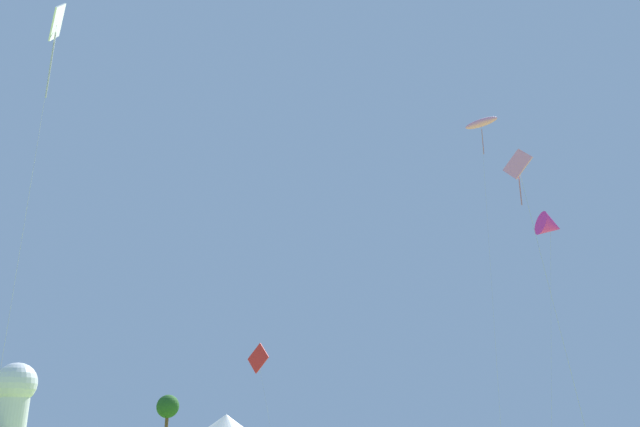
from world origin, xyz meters
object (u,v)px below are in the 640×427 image
object	(u,v)px
kite_pink_parafoil	(481,123)
kite_red_diamond	(258,358)
kite_magenta_delta	(550,226)
observatory_dome	(14,394)
kite_white_diamond	(56,28)
tree_distant_left	(168,407)
festival_tent_right	(226,426)
kite_pink_diamond	(519,169)

from	to	relation	value
kite_pink_parafoil	kite_red_diamond	distance (m)	32.85
kite_magenta_delta	observatory_dome	world-z (taller)	kite_magenta_delta
kite_white_diamond	tree_distant_left	bearing A→B (deg)	102.36
observatory_dome	tree_distant_left	bearing A→B (deg)	-20.32
kite_red_diamond	festival_tent_right	xyz separation A→B (m)	(-4.17, 3.94, -6.57)
kite_red_diamond	kite_magenta_delta	size ratio (longest dim) A/B	0.45
kite_white_diamond	observatory_dome	world-z (taller)	kite_white_diamond
kite_red_diamond	kite_white_diamond	xyz separation A→B (m)	(-4.95, -33.68, 16.31)
kite_white_diamond	kite_pink_diamond	bearing A→B (deg)	3.43
observatory_dome	kite_magenta_delta	bearing A→B (deg)	-23.08
kite_pink_diamond	kite_magenta_delta	world-z (taller)	kite_magenta_delta
kite_pink_parafoil	observatory_dome	size ratio (longest dim) A/B	2.91
tree_distant_left	kite_pink_diamond	bearing A→B (deg)	-53.72
kite_white_diamond	kite_magenta_delta	size ratio (longest dim) A/B	1.21
festival_tent_right	tree_distant_left	xyz separation A→B (m)	(-12.38, 15.30, 2.33)
kite_red_diamond	kite_white_diamond	bearing A→B (deg)	-98.37
kite_white_diamond	observatory_dome	bearing A→B (deg)	122.56
kite_pink_parafoil	kite_magenta_delta	distance (m)	12.32
kite_red_diamond	observatory_dome	world-z (taller)	observatory_dome
kite_red_diamond	tree_distant_left	bearing A→B (deg)	130.69
kite_magenta_delta	observatory_dome	size ratio (longest dim) A/B	2.01
observatory_dome	tree_distant_left	xyz separation A→B (m)	(29.07, -10.76, -2.17)
kite_red_diamond	tree_distant_left	distance (m)	25.73
kite_pink_parafoil	observatory_dome	xyz separation A→B (m)	(-69.03, 34.11, -24.75)
kite_pink_parafoil	kite_pink_diamond	distance (m)	32.50
festival_tent_right	kite_pink_parafoil	bearing A→B (deg)	-16.26
kite_magenta_delta	kite_white_diamond	bearing A→B (deg)	-137.34
kite_pink_diamond	kite_magenta_delta	distance (m)	31.79
kite_pink_diamond	tree_distant_left	world-z (taller)	kite_pink_diamond
kite_red_diamond	festival_tent_right	size ratio (longest dim) A/B	2.29
kite_white_diamond	kite_magenta_delta	world-z (taller)	kite_white_diamond
tree_distant_left	kite_pink_parafoil	bearing A→B (deg)	-30.29
kite_white_diamond	tree_distant_left	world-z (taller)	kite_white_diamond
kite_pink_diamond	kite_pink_parafoil	bearing A→B (deg)	85.40
kite_pink_parafoil	tree_distant_left	world-z (taller)	kite_pink_parafoil
kite_pink_diamond	kite_magenta_delta	xyz separation A→B (m)	(8.29, 30.14, 5.79)
kite_pink_diamond	observatory_dome	size ratio (longest dim) A/B	1.45
kite_pink_parafoil	festival_tent_right	world-z (taller)	kite_pink_parafoil
kite_white_diamond	kite_red_diamond	bearing A→B (deg)	81.63
kite_pink_diamond	observatory_dome	distance (m)	91.59
kite_pink_parafoil	tree_distant_left	bearing A→B (deg)	149.71
kite_pink_parafoil	kite_pink_diamond	bearing A→B (deg)	-94.60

